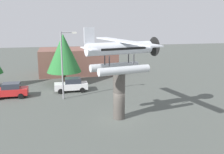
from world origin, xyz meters
The scene contains 8 objects.
ground_plane centered at (0.00, 0.00, 0.00)m, with size 140.00×140.00×0.00m, color #4C514C.
display_pedestal centered at (0.00, 0.00, 2.21)m, with size 1.10×1.10×4.42m, color #4C4742.
floatplane_monument centered at (0.13, 0.03, 6.09)m, with size 7.15×10.40×4.00m.
car_near_red centered at (-11.05, 9.24, 0.88)m, with size 4.20×2.02×1.76m.
car_mid_white centered at (-3.72, 10.34, 0.88)m, with size 4.20×2.02×1.76m.
streetlight_primary centered at (-4.67, 7.27, 4.53)m, with size 1.84×0.28×7.79m.
storefront_building centered at (-1.83, 22.00, 2.14)m, with size 12.87×7.25×4.28m, color brown.
tree_east centered at (-4.44, 14.57, 4.49)m, with size 4.87×4.87×7.20m.
Camera 1 is at (-5.52, -21.76, 8.95)m, focal length 40.72 mm.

